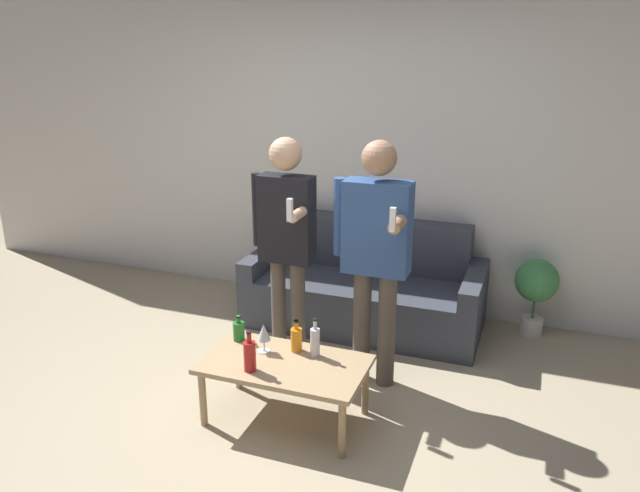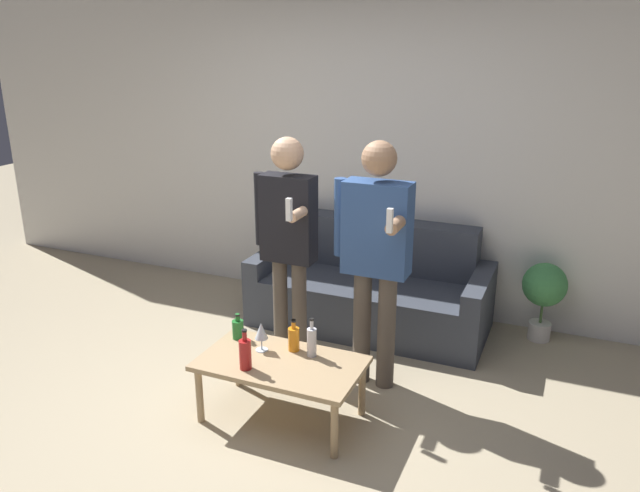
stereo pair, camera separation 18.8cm
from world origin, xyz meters
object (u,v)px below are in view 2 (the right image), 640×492
at_px(couch, 371,290).
at_px(bottle_orange, 238,329).
at_px(person_standing_left, 288,233).
at_px(person_standing_right, 376,248).
at_px(coffee_table, 281,368).

xyz_separation_m(couch, bottle_orange, (-0.45, -1.32, 0.17)).
height_order(couch, bottle_orange, couch).
xyz_separation_m(bottle_orange, person_standing_left, (0.13, 0.47, 0.51)).
relative_size(bottle_orange, person_standing_right, 0.10).
bearing_deg(bottle_orange, couch, 71.35).
bearing_deg(coffee_table, person_standing_left, 111.63).
relative_size(couch, coffee_table, 1.91).
distance_m(couch, person_standing_right, 1.15).
bearing_deg(couch, bottle_orange, -108.65).
height_order(couch, person_standing_right, person_standing_right).
relative_size(coffee_table, bottle_orange, 5.76).
bearing_deg(person_standing_left, coffee_table, -68.37).
relative_size(person_standing_left, person_standing_right, 0.99).
relative_size(bottle_orange, person_standing_left, 0.10).
relative_size(coffee_table, person_standing_left, 0.60).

